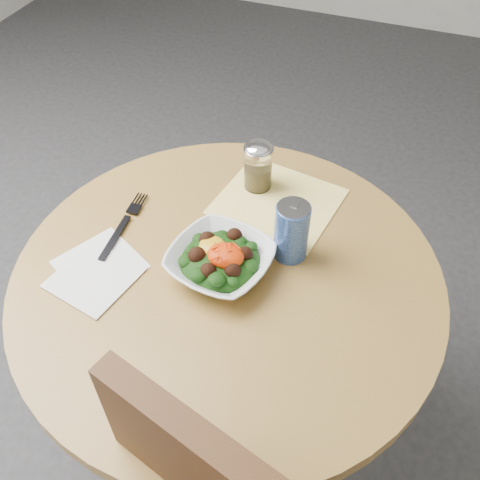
{
  "coord_description": "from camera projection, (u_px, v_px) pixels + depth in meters",
  "views": [
    {
      "loc": [
        0.28,
        -0.66,
        1.61
      ],
      "look_at": [
        0.01,
        0.04,
        0.81
      ],
      "focal_mm": 40.0,
      "sensor_mm": 36.0,
      "label": 1
    }
  ],
  "objects": [
    {
      "name": "spice_shaker",
      "position": [
        258.0,
        166.0,
        1.26
      ],
      "size": [
        0.07,
        0.07,
        0.13
      ],
      "color": "silver",
      "rests_on": "table"
    },
    {
      "name": "paper_napkins",
      "position": [
        97.0,
        271.0,
        1.12
      ],
      "size": [
        0.21,
        0.23,
        0.0
      ],
      "color": "white",
      "rests_on": "table"
    },
    {
      "name": "table",
      "position": [
        229.0,
        326.0,
        1.26
      ],
      "size": [
        0.9,
        0.9,
        0.75
      ],
      "color": "black",
      "rests_on": "ground"
    },
    {
      "name": "fork",
      "position": [
        125.0,
        223.0,
        1.21
      ],
      "size": [
        0.04,
        0.22,
        0.0
      ],
      "color": "black",
      "rests_on": "table"
    },
    {
      "name": "salad_bowl",
      "position": [
        220.0,
        260.0,
        1.1
      ],
      "size": [
        0.24,
        0.24,
        0.08
      ],
      "color": "silver",
      "rests_on": "table"
    },
    {
      "name": "ground",
      "position": [
        231.0,
        427.0,
        1.66
      ],
      "size": [
        6.0,
        6.0,
        0.0
      ],
      "primitive_type": "plane",
      "color": "#2B2B2E",
      "rests_on": "ground"
    },
    {
      "name": "beverage_can",
      "position": [
        292.0,
        231.0,
        1.1
      ],
      "size": [
        0.07,
        0.07,
        0.14
      ],
      "color": "navy",
      "rests_on": "table"
    },
    {
      "name": "cloth_napkin",
      "position": [
        278.0,
        202.0,
        1.26
      ],
      "size": [
        0.3,
        0.28,
        0.0
      ],
      "primitive_type": "cube",
      "rotation": [
        0.0,
        0.0,
        -0.16
      ],
      "color": "yellow",
      "rests_on": "table"
    }
  ]
}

